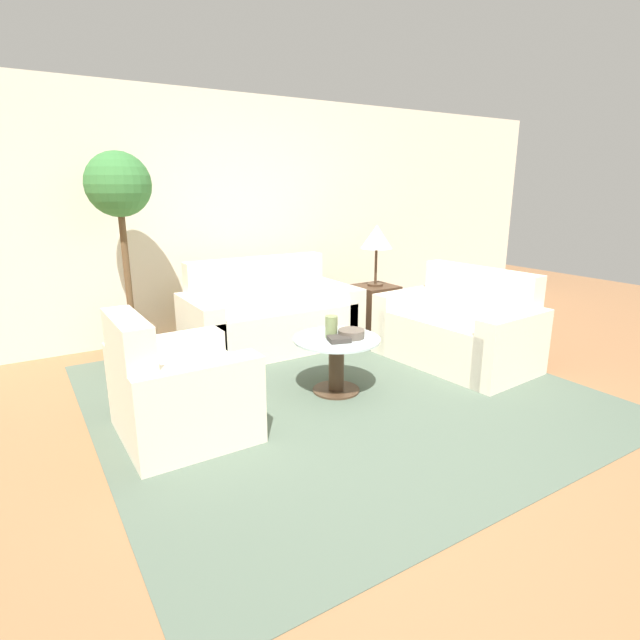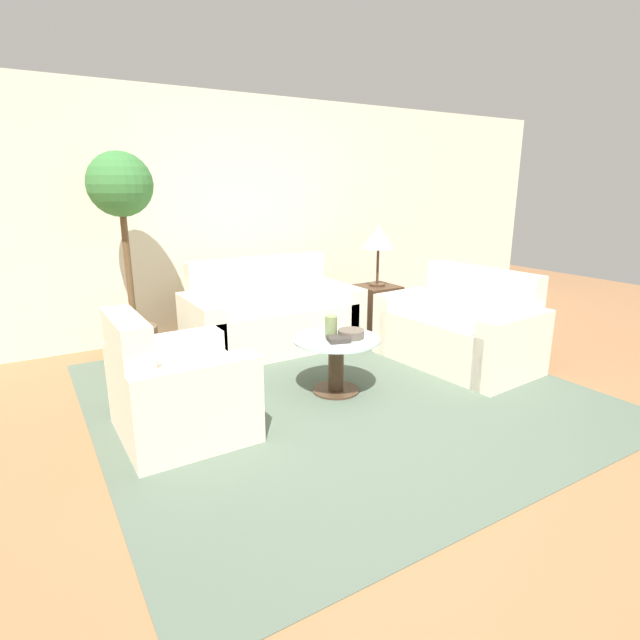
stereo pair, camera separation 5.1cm
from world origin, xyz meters
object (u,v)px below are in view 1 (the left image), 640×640
at_px(sofa_main, 269,318).
at_px(bowl, 351,334).
at_px(book_stack, 339,339).
at_px(loveseat, 460,332).
at_px(vase, 331,327).
at_px(coffee_table, 336,357).
at_px(armchair, 175,395).
at_px(table_lamp, 377,238).
at_px(potted_plant, 122,225).

bearing_deg(sofa_main, bowl, -89.06).
relative_size(bowl, book_stack, 1.08).
bearing_deg(sofa_main, book_stack, -94.51).
bearing_deg(loveseat, vase, -96.37).
relative_size(coffee_table, book_stack, 3.55).
distance_m(armchair, vase, 1.32).
height_order(table_lamp, vase, table_lamp).
relative_size(loveseat, table_lamp, 2.17).
distance_m(sofa_main, table_lamp, 1.50).
bearing_deg(table_lamp, potted_plant, 170.83).
distance_m(armchair, table_lamp, 3.07).
relative_size(sofa_main, table_lamp, 2.56).
xyz_separation_m(loveseat, coffee_table, (-1.41, 0.01, 0.00)).
bearing_deg(armchair, potted_plant, -4.05).
distance_m(loveseat, potted_plant, 3.27).
height_order(sofa_main, potted_plant, potted_plant).
relative_size(vase, book_stack, 0.90).
distance_m(sofa_main, bowl, 1.45).
bearing_deg(coffee_table, loveseat, -0.48).
xyz_separation_m(potted_plant, vase, (1.20, -1.61, -0.74)).
distance_m(loveseat, table_lamp, 1.47).
xyz_separation_m(loveseat, book_stack, (-1.44, -0.07, 0.19)).
height_order(armchair, potted_plant, potted_plant).
xyz_separation_m(sofa_main, loveseat, (1.33, -1.40, -0.00)).
bearing_deg(potted_plant, loveseat, -32.18).
xyz_separation_m(coffee_table, table_lamp, (1.35, 1.23, 0.78)).
xyz_separation_m(loveseat, table_lamp, (-0.05, 1.24, 0.78)).
distance_m(coffee_table, book_stack, 0.21).
height_order(vase, bowl, vase).
bearing_deg(sofa_main, loveseat, -46.50).
relative_size(potted_plant, vase, 10.86).
bearing_deg(sofa_main, table_lamp, -7.01).
bearing_deg(sofa_main, vase, -94.66).
bearing_deg(vase, table_lamp, 40.88).
height_order(potted_plant, bowl, potted_plant).
bearing_deg(book_stack, coffee_table, 84.41).
relative_size(armchair, coffee_table, 1.24).
xyz_separation_m(armchair, vase, (1.30, 0.08, 0.25)).
xyz_separation_m(sofa_main, potted_plant, (-1.31, 0.26, 0.99)).
bearing_deg(vase, loveseat, -1.75).
bearing_deg(bowl, loveseat, 1.88).
distance_m(sofa_main, coffee_table, 1.39).
bearing_deg(armchair, loveseat, -90.09).
bearing_deg(bowl, table_lamp, 45.79).
bearing_deg(loveseat, table_lamp, 177.86).
distance_m(loveseat, bowl, 1.32).
xyz_separation_m(loveseat, bowl, (-1.30, -0.04, 0.20)).
height_order(armchair, book_stack, armchair).
bearing_deg(sofa_main, potted_plant, 168.76).
relative_size(sofa_main, potted_plant, 0.90).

